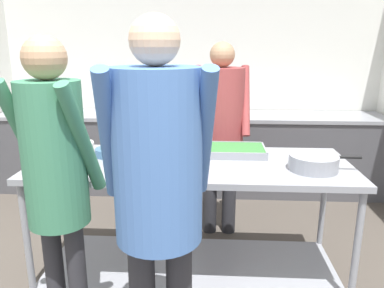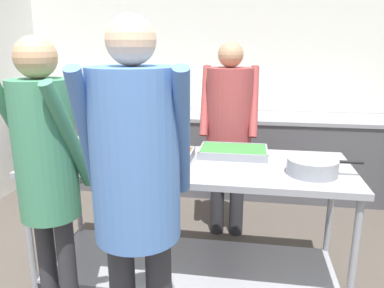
% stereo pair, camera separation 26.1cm
% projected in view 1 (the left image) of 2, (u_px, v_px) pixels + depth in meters
% --- Properties ---
extents(wall_rear, '(4.58, 0.06, 2.65)m').
position_uv_depth(wall_rear, '(191.00, 75.00, 4.55)').
color(wall_rear, silver).
rests_on(wall_rear, ground_plane).
extents(back_counter, '(4.42, 0.65, 0.91)m').
position_uv_depth(back_counter, '(190.00, 152.00, 4.42)').
color(back_counter, '#4C4C51').
rests_on(back_counter, ground_plane).
extents(serving_counter, '(2.14, 0.81, 0.92)m').
position_uv_depth(serving_counter, '(191.00, 202.00, 2.62)').
color(serving_counter, gray).
rests_on(serving_counter, ground_plane).
extents(plate_stack, '(0.28, 0.28, 0.07)m').
position_uv_depth(plate_stack, '(76.00, 148.00, 2.76)').
color(plate_stack, white).
rests_on(plate_stack, serving_counter).
extents(broccoli_bowl, '(0.21, 0.21, 0.10)m').
position_uv_depth(broccoli_bowl, '(109.00, 151.00, 2.67)').
color(broccoli_bowl, '#3D668C').
rests_on(broccoli_bowl, serving_counter).
extents(serving_tray_vegetables, '(0.46, 0.29, 0.05)m').
position_uv_depth(serving_tray_vegetables, '(160.00, 156.00, 2.60)').
color(serving_tray_vegetables, gray).
rests_on(serving_tray_vegetables, serving_counter).
extents(serving_tray_roast, '(0.48, 0.32, 0.05)m').
position_uv_depth(serving_tray_roast, '(232.00, 151.00, 2.72)').
color(serving_tray_roast, gray).
rests_on(serving_tray_roast, serving_counter).
extents(sauce_pan, '(0.45, 0.31, 0.10)m').
position_uv_depth(sauce_pan, '(314.00, 162.00, 2.37)').
color(sauce_pan, gray).
rests_on(sauce_pan, serving_counter).
extents(guest_serving_left, '(0.46, 0.40, 1.73)m').
position_uv_depth(guest_serving_left, '(55.00, 168.00, 1.88)').
color(guest_serving_left, '#2D2D33').
rests_on(guest_serving_left, ground_plane).
extents(guest_serving_right, '(0.53, 0.42, 1.81)m').
position_uv_depth(guest_serving_right, '(158.00, 178.00, 1.65)').
color(guest_serving_right, '#2D2D33').
rests_on(guest_serving_right, ground_plane).
extents(cook_behind_counter, '(0.48, 0.39, 1.71)m').
position_uv_depth(cook_behind_counter, '(221.00, 120.00, 3.23)').
color(cook_behind_counter, '#2D2D33').
rests_on(cook_behind_counter, ground_plane).
extents(water_bottle, '(0.07, 0.07, 0.22)m').
position_uv_depth(water_bottle, '(48.00, 103.00, 4.43)').
color(water_bottle, silver).
rests_on(water_bottle, back_counter).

